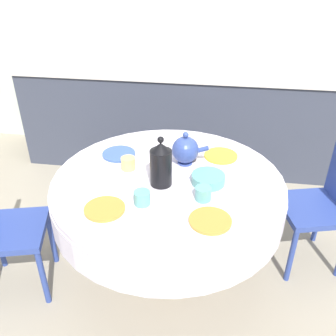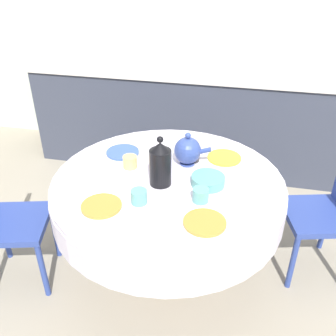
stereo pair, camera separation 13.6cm
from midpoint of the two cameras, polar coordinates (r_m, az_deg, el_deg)
The scene contains 16 objects.
ground_plane at distance 2.68m, azimuth -1.51°, elevation -15.22°, with size 12.00×12.00×0.00m, color #9E937F.
wall_back at distance 3.76m, azimuth 3.29°, elevation 21.33°, with size 7.00×0.05×2.60m.
kitchen_counter at distance 3.67m, azimuth 2.41°, elevation 7.73°, with size 3.24×0.64×0.96m.
dining_table at distance 2.27m, azimuth -1.72°, elevation -4.39°, with size 1.38×1.38×0.74m.
chair_left at distance 2.62m, azimuth 21.38°, elevation -4.84°, with size 0.49×0.49×0.87m.
plate_near_left at distance 2.00m, azimuth -11.57°, elevation -6.16°, with size 0.22×0.22×0.01m, color orange.
cup_near_left at distance 2.00m, azimuth -5.94°, elevation -4.59°, with size 0.09×0.09×0.08m, color #5BA39E.
plate_near_right at distance 1.89m, azimuth 4.39°, elevation -8.03°, with size 0.22×0.22×0.01m, color orange.
cup_near_right at distance 2.02m, azimuth 3.48°, elevation -3.94°, with size 0.09×0.09×0.08m, color #5BA39E.
plate_far_left at distance 2.49m, azimuth -9.06°, elevation 2.11°, with size 0.22×0.22×0.01m, color #3856AD.
cup_far_left at distance 2.31m, azimuth -7.77°, elevation 0.68°, with size 0.09×0.09×0.08m, color #DBB766.
plate_far_right at distance 2.45m, azimuth 6.48°, elevation 1.85°, with size 0.22×0.22×0.01m, color yellow.
cup_far_right at distance 2.39m, azimuth 1.70°, elevation 2.05°, with size 0.09×0.09×0.08m, color #28282D.
coffee_carafe at distance 2.10m, azimuth -2.95°, elevation 0.54°, with size 0.13×0.13×0.30m.
teapot at distance 2.32m, azimuth 1.01°, elevation 2.75°, with size 0.23×0.17×0.22m.
fruit_bowl at distance 2.17m, azimuth 4.37°, elevation -1.71°, with size 0.19×0.19×0.05m, color #569993.
Camera 1 is at (0.27, -1.83, 1.94)m, focal length 40.00 mm.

